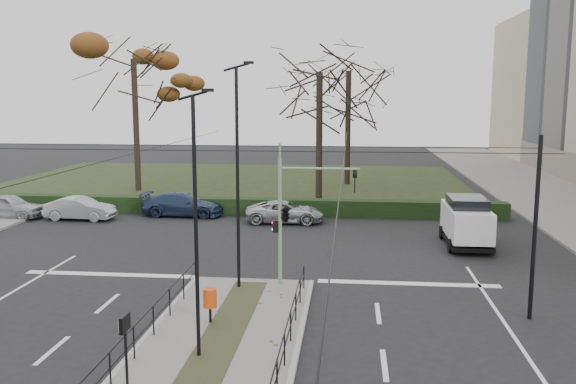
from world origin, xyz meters
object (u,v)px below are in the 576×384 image
white_van (466,221)px  litter_bin (210,298)px  traffic_light (287,212)px  parked_car_second (80,209)px  streetlamp_median_near (196,224)px  rust_tree (133,59)px  parked_car_third (183,204)px  bare_tree_near (320,82)px  streetlamp_median_far (238,175)px  info_panel (125,332)px  parked_car_first (8,206)px  parked_car_fourth (285,212)px  bare_tree_center (349,79)px

white_van → litter_bin: bearing=-130.6°
traffic_light → parked_car_second: bearing=139.5°
streetlamp_median_near → parked_car_second: 21.85m
rust_tree → parked_car_third: bearing=-56.4°
streetlamp_median_near → bare_tree_near: 25.96m
parked_car_third → litter_bin: bearing=-160.3°
streetlamp_median_near → streetlamp_median_far: (-0.01, 6.13, 0.52)m
parked_car_second → white_van: size_ratio=0.91×
parked_car_second → parked_car_third: (5.68, 1.79, 0.04)m
traffic_light → litter_bin: (-2.00, -4.25, -2.00)m
streetlamp_median_far → litter_bin: bearing=-94.0°
traffic_light → info_panel: 9.61m
rust_tree → parked_car_first: bearing=-111.1°
streetlamp_median_near → rust_tree: (-12.02, 28.98, 6.06)m
streetlamp_median_near → rust_tree: 31.96m
white_van → rust_tree: size_ratio=0.35×
streetlamp_median_near → parked_car_fourth: bearing=88.9°
streetlamp_median_far → streetlamp_median_near: bearing=-89.9°
parked_car_first → white_van: bearing=-97.7°
streetlamp_median_near → parked_car_fourth: streetlamp_median_near is taller
parked_car_first → streetlamp_median_far: bearing=-125.3°
streetlamp_median_near → parked_car_third: (-6.02, 19.97, -3.11)m
traffic_light → white_van: traffic_light is taller
bare_tree_near → rust_tree: bearing=166.1°
info_panel → parked_car_fourth: (1.51, 21.00, -1.09)m
traffic_light → streetlamp_median_far: streetlamp_median_far is taller
parked_car_third → bare_tree_near: 12.20m
streetlamp_median_far → rust_tree: size_ratio=0.64×
white_van → bare_tree_near: bearing=124.0°
info_panel → streetlamp_median_near: (1.16, 2.35, 2.12)m
parked_car_fourth → white_van: size_ratio=1.00×
streetlamp_median_far → parked_car_fourth: bearing=88.3°
info_panel → bare_tree_center: bearing=82.2°
info_panel → parked_car_second: 23.10m
bare_tree_near → litter_bin: bearing=-95.4°
bare_tree_near → bare_tree_center: bearing=77.5°
litter_bin → white_van: 15.25m
parked_car_third → rust_tree: 14.19m
white_van → bare_tree_near: (-7.73, 11.48, 6.87)m
bare_tree_center → parked_car_third: bearing=-125.0°
traffic_light → parked_car_first: size_ratio=1.11×
streetlamp_median_near → parked_car_first: 24.54m
streetlamp_median_far → bare_tree_center: size_ratio=0.69×
traffic_light → rust_tree: rust_tree is taller
info_panel → bare_tree_near: bearing=83.7°
parked_car_third → bare_tree_center: bare_tree_center is taller
white_van → streetlamp_median_far: bearing=-140.7°
parked_car_third → bare_tree_near: size_ratio=0.43×
parked_car_second → parked_car_fourth: bearing=-85.8°
parked_car_second → parked_car_third: 5.96m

